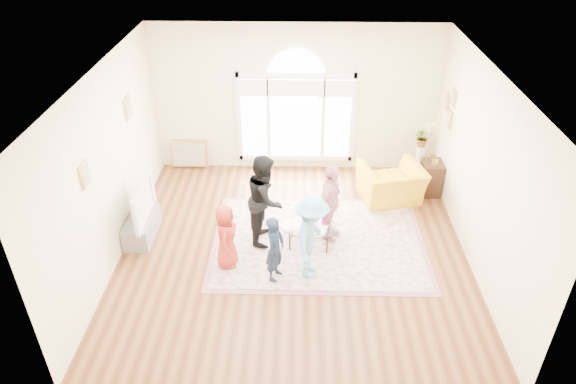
{
  "coord_description": "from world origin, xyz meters",
  "views": [
    {
      "loc": [
        0.07,
        -7.16,
        5.66
      ],
      "look_at": [
        -0.11,
        0.3,
        1.0
      ],
      "focal_mm": 32.0,
      "sensor_mm": 36.0,
      "label": 1
    }
  ],
  "objects_px": {
    "area_rug": "(318,241)",
    "tv_console": "(142,227)",
    "television": "(138,202)",
    "coffee_table": "(310,227)",
    "armchair": "(391,184)"
  },
  "relations": [
    {
      "from": "area_rug",
      "to": "coffee_table",
      "type": "relative_size",
      "value": 3.32
    },
    {
      "from": "coffee_table",
      "to": "tv_console",
      "type": "bearing_deg",
      "value": -177.97
    },
    {
      "from": "tv_console",
      "to": "television",
      "type": "xyz_separation_m",
      "value": [
        0.01,
        0.0,
        0.55
      ]
    },
    {
      "from": "area_rug",
      "to": "tv_console",
      "type": "distance_m",
      "value": 3.2
    },
    {
      "from": "coffee_table",
      "to": "armchair",
      "type": "relative_size",
      "value": 0.93
    },
    {
      "from": "tv_console",
      "to": "armchair",
      "type": "relative_size",
      "value": 0.86
    },
    {
      "from": "tv_console",
      "to": "armchair",
      "type": "xyz_separation_m",
      "value": [
        4.67,
        1.34,
        0.17
      ]
    },
    {
      "from": "television",
      "to": "armchair",
      "type": "height_order",
      "value": "television"
    },
    {
      "from": "television",
      "to": "armchair",
      "type": "relative_size",
      "value": 1.01
    },
    {
      "from": "television",
      "to": "area_rug",
      "type": "bearing_deg",
      "value": -1.38
    },
    {
      "from": "area_rug",
      "to": "tv_console",
      "type": "height_order",
      "value": "tv_console"
    },
    {
      "from": "tv_console",
      "to": "armchair",
      "type": "distance_m",
      "value": 4.87
    },
    {
      "from": "area_rug",
      "to": "television",
      "type": "height_order",
      "value": "television"
    },
    {
      "from": "tv_console",
      "to": "coffee_table",
      "type": "height_order",
      "value": "coffee_table"
    },
    {
      "from": "television",
      "to": "armchair",
      "type": "distance_m",
      "value": 4.87
    }
  ]
}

